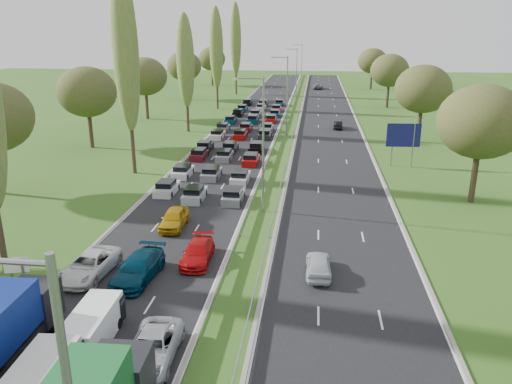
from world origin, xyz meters
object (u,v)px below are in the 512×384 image
(white_van_rear, at_px, (94,325))
(info_sign, at_px, (17,268))
(near_car_2, at_px, (90,265))
(direction_sign, at_px, (403,137))

(white_van_rear, relative_size, info_sign, 2.23)
(near_car_2, height_order, direction_sign, direction_sign)
(near_car_2, xyz_separation_m, white_van_rear, (3.43, -7.00, 0.19))
(info_sign, bearing_deg, white_van_rear, -34.07)
(direction_sign, bearing_deg, info_sign, -130.61)
(white_van_rear, bearing_deg, near_car_2, 114.16)
(direction_sign, bearing_deg, near_car_2, -128.49)
(near_car_2, distance_m, info_sign, 4.37)
(near_car_2, relative_size, info_sign, 2.59)
(near_car_2, bearing_deg, direction_sign, 56.33)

